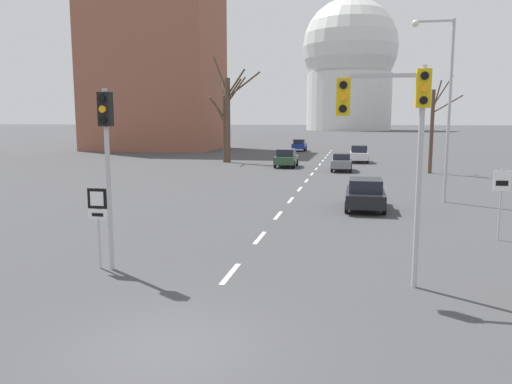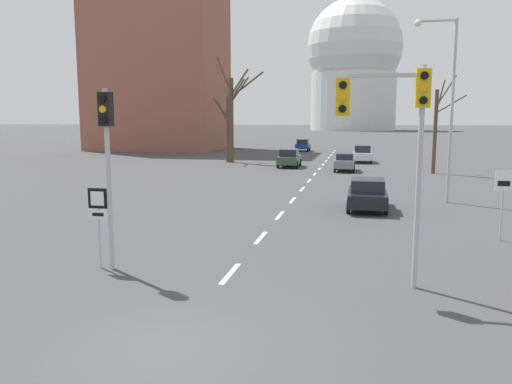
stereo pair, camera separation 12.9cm
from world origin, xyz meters
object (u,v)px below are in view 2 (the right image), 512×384
traffic_signal_near_right (395,121)px  sedan_far_right (362,154)px  route_sign_post (98,213)px  sedan_near_right (289,158)px  sedan_near_left (303,145)px  sedan_far_left (367,194)px  street_lamp_right (446,94)px  speed_limit_sign (503,192)px  traffic_signal_near_left (107,145)px  sedan_mid_centre (345,162)px

traffic_signal_near_right → sedan_far_right: bearing=90.9°
traffic_signal_near_right → sedan_far_right: 39.47m
route_sign_post → sedan_near_right: 32.86m
sedan_near_left → sedan_far_left: 45.83m
sedan_near_right → sedan_far_right: bearing=44.5°
street_lamp_right → sedan_far_right: (-4.06, 24.69, -4.86)m
traffic_signal_near_right → sedan_far_left: traffic_signal_near_right is taller
speed_limit_sign → sedan_far_right: size_ratio=0.63×
traffic_signal_near_right → sedan_far_left: 12.14m
traffic_signal_near_right → route_sign_post: bearing=-179.5°
sedan_far_left → sedan_far_right: size_ratio=0.97×
traffic_signal_near_right → sedan_near_right: size_ratio=1.45×
speed_limit_sign → sedan_far_left: speed_limit_sign is taller
sedan_far_left → sedan_far_right: bearing=90.4°
traffic_signal_near_left → sedan_near_right: bearing=88.8°
sedan_mid_centre → sedan_far_right: size_ratio=0.91×
speed_limit_sign → sedan_mid_centre: 24.90m
route_sign_post → sedan_mid_centre: 30.82m
traffic_signal_near_left → sedan_far_right: 40.19m
street_lamp_right → sedan_mid_centre: (-5.56, 15.46, -4.94)m
sedan_near_right → route_sign_post: bearing=-91.8°
route_sign_post → speed_limit_sign: bearing=25.8°
traffic_signal_near_left → speed_limit_sign: traffic_signal_near_left is taller
traffic_signal_near_left → speed_limit_sign: (12.25, 6.14, -1.88)m
sedan_near_left → sedan_near_right: 23.94m
route_sign_post → street_lamp_right: street_lamp_right is taller
sedan_mid_centre → sedan_far_right: 9.35m
traffic_signal_near_left → traffic_signal_near_right: size_ratio=0.92×
sedan_near_left → sedan_far_right: size_ratio=0.92×
sedan_far_left → street_lamp_right: bearing=38.0°
sedan_near_left → street_lamp_right: bearing=-73.8°
speed_limit_sign → route_sign_post: bearing=-154.2°
route_sign_post → sedan_far_right: route_sign_post is taller
sedan_far_left → sedan_far_right: sedan_far_right is taller
street_lamp_right → sedan_far_right: street_lamp_right is taller
sedan_far_left → sedan_far_right: 27.73m
sedan_mid_centre → sedan_near_right: bearing=152.7°
traffic_signal_near_left → sedan_far_right: traffic_signal_near_left is taller
traffic_signal_near_right → route_sign_post: size_ratio=2.34×
street_lamp_right → speed_limit_sign: bearing=-84.5°
route_sign_post → street_lamp_right: 19.29m
route_sign_post → sedan_far_left: 14.13m
traffic_signal_near_right → sedan_mid_centre: 30.37m
route_sign_post → speed_limit_sign: size_ratio=0.93×
street_lamp_right → sedan_near_left: bearing=106.2°
route_sign_post → sedan_far_right: size_ratio=0.59×
traffic_signal_near_left → street_lamp_right: bearing=52.2°
traffic_signal_near_right → speed_limit_sign: (4.28, 6.04, -2.58)m
traffic_signal_near_left → sedan_near_right: traffic_signal_near_left is taller
route_sign_post → speed_limit_sign: speed_limit_sign is taller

